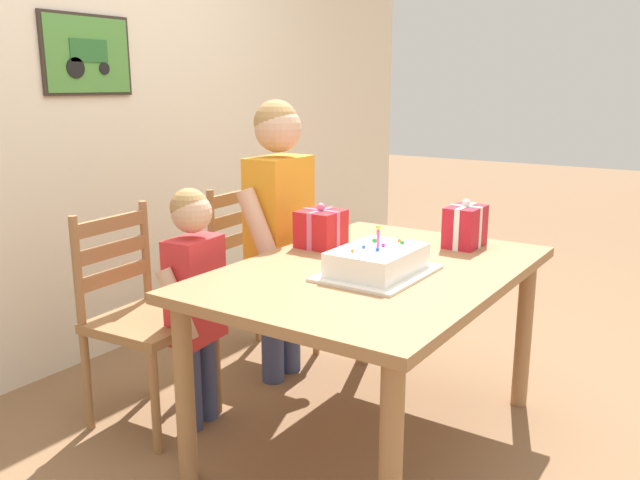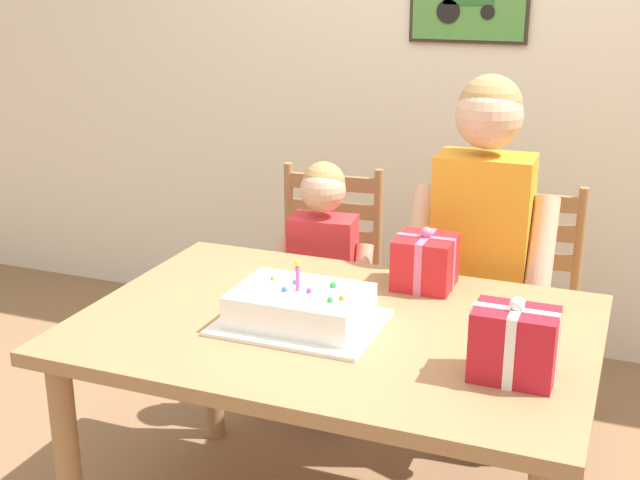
% 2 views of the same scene
% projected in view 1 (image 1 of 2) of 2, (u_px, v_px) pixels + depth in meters
% --- Properties ---
extents(ground_plane, '(20.00, 20.00, 0.00)m').
position_uv_depth(ground_plane, '(371.00, 438.00, 2.69)').
color(ground_plane, '#846042').
extents(back_wall, '(6.40, 0.11, 2.60)m').
position_uv_depth(back_wall, '(87.00, 109.00, 3.30)').
color(back_wall, silver).
rests_on(back_wall, ground).
extents(dining_table, '(1.43, 0.99, 0.73)m').
position_uv_depth(dining_table, '(374.00, 290.00, 2.55)').
color(dining_table, '#9E7047').
rests_on(dining_table, ground).
extents(birthday_cake, '(0.44, 0.34, 0.19)m').
position_uv_depth(birthday_cake, '(377.00, 262.00, 2.42)').
color(birthday_cake, white).
rests_on(birthday_cake, dining_table).
extents(gift_box_red_large, '(0.20, 0.14, 0.21)m').
position_uv_depth(gift_box_red_large, '(465.00, 226.00, 2.83)').
color(gift_box_red_large, red).
rests_on(gift_box_red_large, dining_table).
extents(gift_box_beside_cake, '(0.18, 0.18, 0.20)m').
position_uv_depth(gift_box_beside_cake, '(321.00, 229.00, 2.83)').
color(gift_box_beside_cake, red).
rests_on(gift_box_beside_cake, dining_table).
extents(chair_left, '(0.45, 0.45, 0.92)m').
position_uv_depth(chair_left, '(142.00, 317.00, 2.75)').
color(chair_left, '#996B42').
rests_on(chair_left, ground).
extents(chair_right, '(0.45, 0.45, 0.92)m').
position_uv_depth(chair_right, '(259.00, 273.00, 3.38)').
color(chair_right, '#996B42').
rests_on(chair_right, ground).
extents(child_older, '(0.49, 0.28, 1.36)m').
position_uv_depth(child_older, '(280.00, 214.00, 3.09)').
color(child_older, '#38426B').
rests_on(child_older, ground).
extents(child_younger, '(0.38, 0.23, 1.02)m').
position_uv_depth(child_younger, '(195.00, 285.00, 2.67)').
color(child_younger, '#38426B').
rests_on(child_younger, ground).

